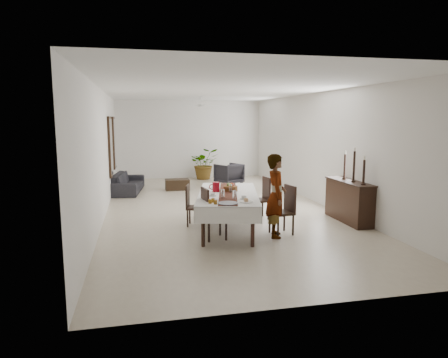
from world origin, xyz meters
TOP-DOWN VIEW (x-y plane):
  - floor at (0.00, 0.00)m, footprint 6.00×12.00m
  - ceiling at (0.00, 0.00)m, footprint 6.00×12.00m
  - wall_back at (0.00, 6.00)m, footprint 6.00×0.02m
  - wall_front at (0.00, -6.00)m, footprint 6.00×0.02m
  - wall_left at (-3.00, 0.00)m, footprint 0.02×12.00m
  - wall_right at (3.00, 0.00)m, footprint 0.02×12.00m
  - dining_table_top at (-0.21, -2.16)m, footprint 1.64×2.78m
  - table_leg_fl at (-0.96, -3.26)m, footprint 0.09×0.09m
  - table_leg_fr at (-0.02, -3.47)m, footprint 0.09×0.09m
  - table_leg_bl at (-0.40, -0.85)m, footprint 0.09×0.09m
  - table_leg_br at (0.53, -1.06)m, footprint 0.09×0.09m
  - tablecloth_top at (-0.21, -2.16)m, footprint 1.87×3.01m
  - tablecloth_drape_left at (-0.83, -2.02)m, footprint 0.64×2.73m
  - tablecloth_drape_right at (0.40, -2.30)m, footprint 0.64×2.73m
  - tablecloth_drape_near at (-0.53, -3.52)m, footprint 1.25×0.30m
  - tablecloth_drape_far at (0.10, -0.80)m, footprint 1.25×0.30m
  - table_runner at (-0.21, -2.16)m, footprint 0.98×2.73m
  - red_pitcher at (-0.44, -1.94)m, footprint 0.19×0.19m
  - pitcher_handle at (-0.53, -1.92)m, footprint 0.13×0.05m
  - wine_glass_near at (-0.24, -2.87)m, footprint 0.08×0.08m
  - wine_glass_mid at (-0.45, -2.71)m, footprint 0.08×0.08m
  - wine_glass_far at (-0.15, -2.12)m, footprint 0.08×0.08m
  - teacup_right at (-0.04, -2.86)m, footprint 0.10×0.10m
  - saucer_right at (-0.04, -2.86)m, footprint 0.16×0.16m
  - teacup_left at (-0.62, -2.45)m, footprint 0.10×0.10m
  - saucer_left at (-0.62, -2.45)m, footprint 0.16×0.16m
  - plate_near_right at (-0.08, -3.19)m, footprint 0.26×0.26m
  - bread_near_right at (-0.08, -3.19)m, footprint 0.10×0.10m
  - plate_near_left at (-0.71, -2.88)m, footprint 0.26×0.26m
  - plate_far_left at (-0.42, -1.50)m, footprint 0.26×0.26m
  - serving_tray at (-0.47, -3.27)m, footprint 0.39×0.39m
  - jam_jar_a at (-0.71, -3.25)m, footprint 0.07×0.07m
  - jam_jar_b at (-0.80, -3.16)m, footprint 0.07×0.07m
  - jam_jar_c at (-0.72, -3.06)m, footprint 0.07×0.07m
  - fruit_basket at (-0.10, -1.90)m, footprint 0.33×0.33m
  - fruit_red at (-0.06, -1.89)m, footprint 0.10×0.10m
  - fruit_green at (-0.14, -1.86)m, footprint 0.09×0.09m
  - fruit_yellow at (-0.11, -1.96)m, footprint 0.09×0.09m
  - chair_right_near_seat at (0.82, -2.76)m, footprint 0.51×0.51m
  - chair_right_near_leg_fl at (1.03, -2.91)m, footprint 0.05×0.05m
  - chair_right_near_leg_fr at (0.97, -2.55)m, footprint 0.05×0.05m
  - chair_right_near_leg_bl at (0.67, -2.97)m, footprint 0.05×0.05m
  - chair_right_near_leg_br at (0.61, -2.61)m, footprint 0.05×0.05m
  - chair_right_near_back at (1.02, -2.72)m, footprint 0.12×0.44m
  - chair_right_far_seat at (0.75, -1.36)m, footprint 0.48×0.48m
  - chair_right_far_leg_fl at (0.95, -1.52)m, footprint 0.05×0.05m
  - chair_right_far_leg_fr at (0.91, -1.16)m, footprint 0.05×0.05m
  - chair_right_far_leg_bl at (0.59, -1.55)m, footprint 0.05×0.05m
  - chair_right_far_leg_br at (0.56, -1.20)m, footprint 0.05×0.05m
  - chair_right_far_back at (0.95, -1.34)m, footprint 0.08×0.44m
  - chair_left_near_seat at (-0.64, -2.80)m, footprint 0.51×0.51m
  - chair_left_near_leg_fl at (-0.85, -2.64)m, footprint 0.05×0.05m
  - chair_left_near_leg_fr at (-0.80, -3.00)m, footprint 0.05×0.05m
  - chair_left_near_leg_bl at (-0.48, -2.59)m, footprint 0.05×0.05m
  - chair_left_near_leg_br at (-0.43, -2.95)m, footprint 0.05×0.05m
  - chair_left_near_back at (-0.84, -2.82)m, footprint 0.10×0.45m
  - chair_left_far_seat at (-0.87, -1.68)m, footprint 0.50×0.50m
  - chair_left_far_leg_fl at (-0.98, -1.48)m, footprint 0.05×0.05m
  - chair_left_far_leg_fr at (-1.08, -1.80)m, footprint 0.05×0.05m
  - chair_left_far_leg_bl at (-0.67, -1.57)m, footprint 0.05×0.05m
  - chair_left_far_leg_br at (-0.76, -1.89)m, footprint 0.05×0.05m
  - chair_left_far_back at (-1.05, -1.63)m, footprint 0.15×0.40m
  - woman at (0.64, -2.90)m, footprint 0.57×0.72m
  - sideboard_body at (2.78, -2.08)m, footprint 0.42×1.59m
  - sideboard_top at (2.78, -2.08)m, footprint 0.47×1.65m
  - candlestick_near_base at (2.78, -2.66)m, footprint 0.11×0.11m
  - candlestick_near_shaft at (2.78, -2.66)m, footprint 0.05×0.05m
  - candlestick_near_candle at (2.78, -2.66)m, footprint 0.04×0.04m
  - candlestick_mid_base at (2.78, -2.24)m, footprint 0.11×0.11m
  - candlestick_mid_shaft at (2.78, -2.24)m, footprint 0.05×0.05m
  - candlestick_mid_candle at (2.78, -2.24)m, footprint 0.04×0.04m
  - candlestick_far_base at (2.78, -1.82)m, footprint 0.11×0.11m
  - candlestick_far_shaft at (2.78, -1.82)m, footprint 0.05×0.05m
  - candlestick_far_candle at (2.78, -1.82)m, footprint 0.04×0.04m
  - sofa at (-2.50, 3.04)m, footprint 1.14×2.27m
  - armchair at (1.21, 3.92)m, footprint 1.15×1.16m
  - coffee_table at (-0.82, 3.16)m, footprint 0.82×0.55m
  - potted_plant at (0.52, 5.40)m, footprint 1.15×1.00m
  - mirror_frame_near at (-2.96, 2.20)m, footprint 0.06×1.05m
  - mirror_glass_near at (-2.92, 2.20)m, footprint 0.01×0.90m
  - mirror_frame_far at (-2.96, 4.30)m, footprint 0.06×1.05m
  - mirror_glass_far at (-2.92, 4.30)m, footprint 0.01×0.90m
  - fan_rod at (0.00, 3.00)m, footprint 0.04×0.04m
  - fan_hub at (0.00, 3.00)m, footprint 0.16×0.16m
  - fan_blade_n at (0.00, 3.35)m, footprint 0.10×0.55m
  - fan_blade_s at (0.00, 2.65)m, footprint 0.10×0.55m
  - fan_blade_e at (0.35, 3.00)m, footprint 0.55×0.10m
  - fan_blade_w at (-0.35, 3.00)m, footprint 0.55×0.10m

SIDE VIEW (x-z plane):
  - floor at x=0.00m, z-range 0.00..0.00m
  - coffee_table at x=-0.82m, z-range 0.00..0.37m
  - chair_left_far_leg_fl at x=-0.98m, z-range 0.00..0.40m
  - chair_left_far_leg_fr at x=-1.08m, z-range 0.00..0.40m
  - chair_left_far_leg_bl at x=-0.67m, z-range 0.00..0.40m
  - chair_left_far_leg_br at x=-0.76m, z-range 0.00..0.40m
  - chair_right_far_leg_fl at x=0.95m, z-range 0.00..0.43m
  - chair_right_far_leg_fr at x=0.91m, z-range 0.00..0.43m
  - chair_right_far_leg_bl at x=0.59m, z-range 0.00..0.43m
  - chair_right_far_leg_br at x=0.56m, z-range 0.00..0.43m
  - chair_right_near_leg_fl at x=1.03m, z-range 0.00..0.44m
  - chair_right_near_leg_fr at x=0.97m, z-range 0.00..0.44m
  - chair_right_near_leg_bl at x=0.67m, z-range 0.00..0.44m
  - chair_right_near_leg_br at x=0.61m, z-range 0.00..0.44m
  - chair_left_near_leg_fl at x=-0.85m, z-range 0.00..0.45m
  - chair_left_near_leg_fr at x=-0.80m, z-range 0.00..0.45m
  - chair_left_near_leg_bl at x=-0.48m, z-range 0.00..0.45m
  - chair_left_near_leg_br at x=-0.43m, z-range 0.00..0.45m
  - sofa at x=-2.50m, z-range 0.00..0.64m
  - table_leg_fl at x=-0.96m, z-range 0.00..0.76m
  - table_leg_fr at x=-0.02m, z-range 0.00..0.76m
  - table_leg_bl at x=-0.40m, z-range 0.00..0.76m
  - table_leg_br at x=0.53m, z-range 0.00..0.76m
  - armchair at x=1.21m, z-range 0.00..0.79m
  - chair_left_far_seat at x=-0.87m, z-range 0.40..0.44m
  - chair_right_far_seat at x=0.75m, z-range 0.43..0.48m
  - chair_right_near_seat at x=0.82m, z-range 0.44..0.49m
  - chair_left_near_seat at x=-0.64m, z-range 0.45..0.50m
  - sideboard_body at x=2.78m, z-range 0.00..0.95m
  - potted_plant at x=0.52m, z-range 0.00..1.27m
  - tablecloth_drape_left at x=-0.83m, z-range 0.50..0.82m
  - tablecloth_drape_right at x=0.40m, z-range 0.50..0.82m
  - tablecloth_drape_near at x=-0.53m, z-range 0.50..0.82m
  - tablecloth_drape_far at x=0.10m, z-range 0.50..0.82m
  - chair_left_far_back at x=-1.05m, z-range 0.44..0.95m
  - chair_right_far_back at x=0.95m, z-range 0.48..1.03m
  - chair_right_near_back at x=1.02m, z-range 0.48..1.05m
  - chair_left_near_back at x=-0.84m, z-range 0.49..1.07m
  - dining_table_top at x=-0.21m, z-range 0.76..0.81m
  - tablecloth_top at x=-0.21m, z-range 0.81..0.83m
  - table_runner at x=-0.21m, z-range 0.83..0.83m
  - saucer_right at x=-0.04m, z-range 0.83..0.84m
  - saucer_left at x=-0.62m, z-range 0.83..0.84m
  - plate_near_right at x=-0.08m, z-range 0.83..0.84m
  - plate_near_left at x=-0.71m, z-range 0.83..0.84m
  - plate_far_left at x=-0.42m, z-range 0.83..0.84m
  - serving_tray at x=-0.47m, z-range 0.83..0.85m
  - teacup_right at x=-0.04m, z-range 0.83..0.89m
  - teacup_left at x=-0.62m, z-range 0.83..0.89m
  - bread_near_right at x=-0.08m, z-range 0.81..0.91m
  - jam_jar_a at x=-0.71m, z-range 0.83..0.91m
  - jam_jar_b at x=-0.80m, z-range 0.83..0.91m
  - jam_jar_c at x=-0.72m, z-range 0.83..0.91m
  - woman at x=0.64m, z-range 0.00..1.74m
  - fruit_basket at x=-0.10m, z-range 0.83..0.93m
  - wine_glass_near at x=-0.24m, z-range 0.83..1.01m
  - wine_glass_mid at x=-0.45m, z-range 0.83..1.01m
  - wine_glass_far at x=-0.15m, z-range 0.83..1.01m
  - red_pitcher at x=-0.44m, z-range 0.83..1.04m
  - pitcher_handle at x=-0.53m, z-range 0.87..1.00m
  - fruit_red at x=-0.06m, z-range 0.91..1.01m
  - fruit_green at x=-0.14m, z-range 0.92..1.00m
  - fruit_yellow at x=-0.11m, z-range 0.92..1.01m
  - sideboard_top at x=2.78m, z-range 0.95..0.99m
  - candlestick_near_base at x=2.78m, z-range 0.99..1.02m
  - candlestick_mid_base at x=2.78m, z-range 0.99..1.02m
  - candlestick_far_base at x=2.78m, z-range 0.99..1.02m
  - candlestick_near_shaft at x=2.78m, z-range 1.02..1.55m
  - candlestick_far_shaft at x=2.78m, z-range 1.02..1.60m
  - candlestick_mid_shaft at x=2.78m, z-range 1.02..1.71m
  - candlestick_near_candle at x=2.78m, z-range 1.55..1.63m
  - wall_back at x=0.00m, z-range 0.00..3.20m
  - wall_front at x=0.00m, z-range 0.00..3.20m
  - wall_left at x=-3.00m, z-range 0.00..3.20m
  - wall_right at x=3.00m, z-range 0.00..3.20m
  - mirror_frame_near at x=-2.96m, z-range 0.67..2.53m
  - mirror_glass_near at x=-2.92m, z-range 0.75..2.45m
  - mirror_frame_far at x=-2.96m, z-range 0.67..2.53m
  - mirror_glass_far at x=-2.92m, z-range 0.75..2.45m
  - candlestick_far_candle at x=2.78m, z-range 1.60..1.69m
  - candlestick_mid_candle at x=2.78m, z-range 1.71..1.79m
  - fan_hub at x=0.00m, z-range 2.86..2.94m
  - fan_blade_n at x=0.00m, z-range 2.89..2.91m
  - fan_blade_s at x=0.00m, z-range 2.89..2.91m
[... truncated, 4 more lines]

